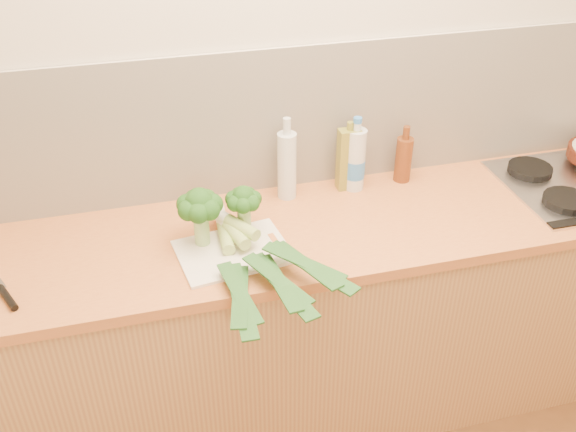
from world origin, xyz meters
name	(u,v)px	position (x,y,z in m)	size (l,w,h in m)	color
room_shell	(306,118)	(0.00, 1.49, 1.17)	(3.50, 3.50, 3.50)	beige
counter	(323,318)	(0.00, 1.20, 0.45)	(3.20, 0.62, 0.90)	tan
chopping_board	(233,252)	(-0.35, 1.11, 0.91)	(0.35, 0.26, 0.01)	silver
broccoli_left	(200,207)	(-0.44, 1.18, 1.05)	(0.15, 0.15, 0.21)	#94BC6D
broccoli_right	(243,201)	(-0.29, 1.20, 1.03)	(0.12, 0.12, 0.18)	#94BC6D
leek_front	(229,249)	(-0.37, 1.09, 0.93)	(0.11, 0.69, 0.04)	white
leek_mid	(248,248)	(-0.31, 1.06, 0.95)	(0.22, 0.63, 0.04)	white
leek_back	(259,237)	(-0.27, 1.08, 0.97)	(0.38, 0.58, 0.04)	white
chefs_knife	(3,292)	(-1.06, 1.08, 0.91)	(0.16, 0.29, 0.02)	silver
oil_tin	(348,159)	(0.14, 1.41, 1.02)	(0.08, 0.05, 0.27)	olive
glass_bottle	(287,164)	(-0.09, 1.41, 1.03)	(0.07, 0.07, 0.32)	silver
amber_bottle	(404,158)	(0.37, 1.41, 0.99)	(0.06, 0.06, 0.23)	#612F12
water_bottle	(355,161)	(0.17, 1.40, 1.01)	(0.08, 0.08, 0.27)	silver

